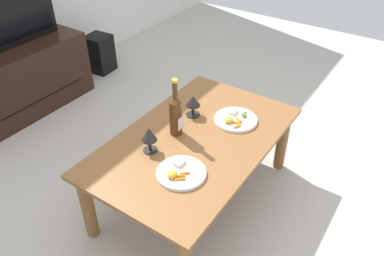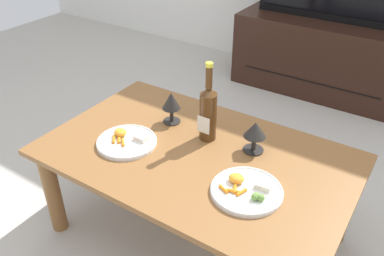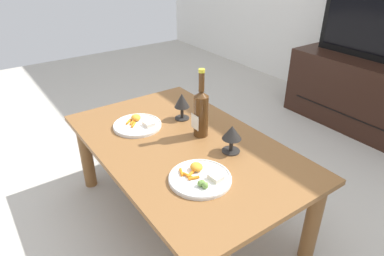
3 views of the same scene
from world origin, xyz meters
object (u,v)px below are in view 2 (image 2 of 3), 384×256
at_px(wine_bottle, 208,111).
at_px(dinner_plate_left, 127,141).
at_px(goblet_left, 171,102).
at_px(dinner_plate_right, 247,190).
at_px(dining_table, 196,167).
at_px(tv_stand, 321,56).
at_px(goblet_right, 255,131).

relative_size(wine_bottle, dinner_plate_left, 1.37).
distance_m(goblet_left, dinner_plate_right, 0.56).
xyz_separation_m(dining_table, wine_bottle, (-0.02, 0.12, 0.20)).
height_order(dinner_plate_left, dinner_plate_right, same).
xyz_separation_m(goblet_left, dinner_plate_left, (-0.06, -0.24, -0.09)).
height_order(dining_table, tv_stand, tv_stand).
xyz_separation_m(goblet_left, dinner_plate_right, (0.50, -0.24, -0.09)).
bearing_deg(wine_bottle, dining_table, -81.49).
bearing_deg(goblet_right, wine_bottle, -173.55).
height_order(tv_stand, goblet_left, goblet_left).
height_order(goblet_left, dinner_plate_left, goblet_left).
bearing_deg(dinner_plate_right, wine_bottle, 143.29).
relative_size(wine_bottle, dinner_plate_right, 1.33).
bearing_deg(goblet_left, tv_stand, 82.68).
distance_m(wine_bottle, goblet_right, 0.21).
distance_m(dining_table, tv_stand, 1.74).
xyz_separation_m(tv_stand, goblet_right, (0.20, -1.59, 0.28)).
bearing_deg(goblet_right, tv_stand, 97.15).
relative_size(dining_table, goblet_left, 8.41).
bearing_deg(dinner_plate_left, wine_bottle, 39.83).
height_order(wine_bottle, dinner_plate_left, wine_bottle).
height_order(dining_table, wine_bottle, wine_bottle).
relative_size(dining_table, tv_stand, 1.01).
height_order(wine_bottle, goblet_right, wine_bottle).
bearing_deg(goblet_left, dinner_plate_right, -25.98).
bearing_deg(dining_table, goblet_right, 36.84).
bearing_deg(wine_bottle, dinner_plate_left, -140.17).
xyz_separation_m(goblet_left, goblet_right, (0.40, -0.00, -0.01)).
bearing_deg(dinner_plate_right, goblet_left, 154.02).
height_order(wine_bottle, goblet_left, wine_bottle).
relative_size(dining_table, dinner_plate_left, 4.94).
bearing_deg(goblet_right, goblet_left, 180.00).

